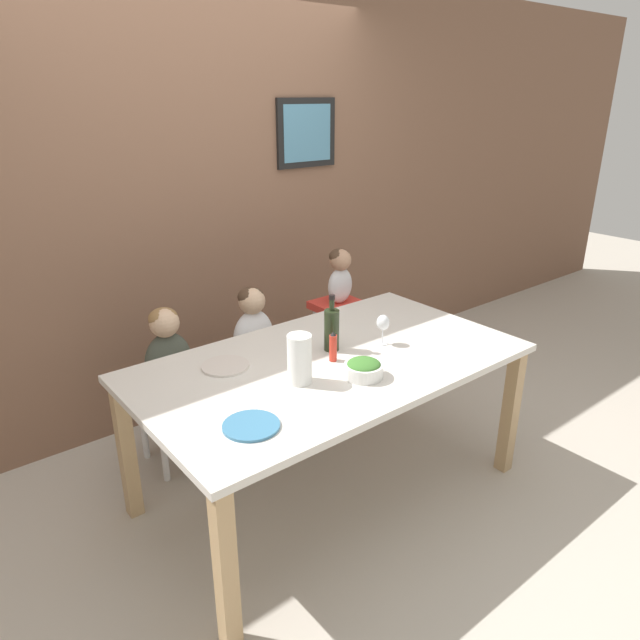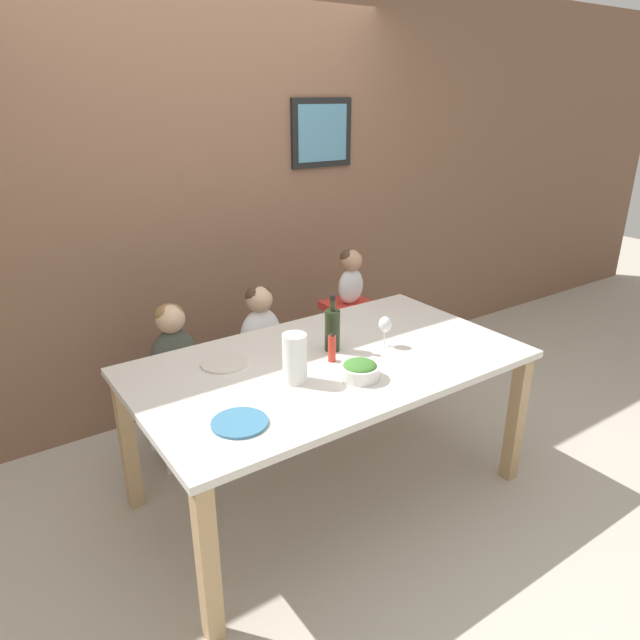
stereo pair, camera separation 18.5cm
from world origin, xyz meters
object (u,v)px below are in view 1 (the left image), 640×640
(person_child_center, at_px, (253,325))
(dinner_plate_back_left, at_px, (225,366))
(person_child_left, at_px, (167,349))
(wine_glass_near, at_px, (383,323))
(person_baby_right, at_px, (340,272))
(salad_bowl_large, at_px, (364,368))
(chair_far_left, at_px, (173,402))
(chair_far_center, at_px, (255,374))
(chair_right_highchair, at_px, (339,325))
(paper_towel_roll, at_px, (299,359))
(wine_bottle, at_px, (332,329))
(dinner_plate_front_left, at_px, (251,426))

(person_child_center, relative_size, dinner_plate_back_left, 2.13)
(person_child_left, height_order, wine_glass_near, person_child_left)
(person_baby_right, height_order, salad_bowl_large, person_baby_right)
(chair_far_left, relative_size, person_baby_right, 1.24)
(chair_far_center, relative_size, chair_right_highchair, 0.66)
(chair_far_center, distance_m, person_baby_right, 0.85)
(person_baby_right, bearing_deg, person_child_center, -179.96)
(chair_far_center, bearing_deg, person_child_left, 179.87)
(chair_far_left, bearing_deg, person_child_left, 90.00)
(person_child_left, height_order, paper_towel_roll, paper_towel_roll)
(chair_far_left, xyz_separation_m, salad_bowl_large, (0.51, -0.99, 0.44))
(chair_far_center, bearing_deg, wine_glass_near, -69.44)
(chair_far_left, relative_size, wine_bottle, 1.55)
(wine_glass_near, relative_size, dinner_plate_front_left, 0.71)
(wine_glass_near, bearing_deg, chair_right_highchair, 63.85)
(person_child_left, height_order, wine_bottle, wine_bottle)
(chair_right_highchair, relative_size, person_child_center, 1.43)
(wine_glass_near, bearing_deg, person_baby_right, 63.90)
(person_child_left, distance_m, dinner_plate_front_left, 1.04)
(paper_towel_roll, distance_m, salad_bowl_large, 0.30)
(person_child_left, relative_size, dinner_plate_front_left, 2.13)
(wine_glass_near, distance_m, dinner_plate_back_left, 0.82)
(chair_far_left, distance_m, dinner_plate_back_left, 0.65)
(person_child_center, bearing_deg, person_baby_right, 0.04)
(person_child_center, bearing_deg, paper_towel_roll, -108.83)
(salad_bowl_large, relative_size, dinner_plate_front_left, 0.80)
(person_child_center, distance_m, wine_bottle, 0.70)
(chair_right_highchair, height_order, dinner_plate_front_left, dinner_plate_front_left)
(chair_right_highchair, xyz_separation_m, dinner_plate_back_left, (-1.15, -0.51, 0.25))
(chair_far_left, height_order, paper_towel_roll, paper_towel_roll)
(chair_far_center, distance_m, paper_towel_roll, 1.03)
(chair_right_highchair, bearing_deg, person_baby_right, 90.00)
(chair_right_highchair, bearing_deg, paper_towel_roll, -138.67)
(chair_right_highchair, distance_m, wine_glass_near, 0.94)
(salad_bowl_large, bearing_deg, person_child_left, 117.28)
(person_baby_right, height_order, wine_glass_near, person_baby_right)
(chair_far_left, xyz_separation_m, dinner_plate_front_left, (-0.12, -1.03, 0.40))
(person_baby_right, bearing_deg, dinner_plate_back_left, -156.01)
(chair_far_center, bearing_deg, chair_far_left, 180.00)
(chair_right_highchair, relative_size, person_child_left, 1.43)
(chair_far_left, distance_m, wine_bottle, 1.03)
(chair_far_center, bearing_deg, paper_towel_roll, -108.85)
(chair_far_left, height_order, dinner_plate_back_left, dinner_plate_back_left)
(dinner_plate_front_left, bearing_deg, person_child_center, 57.36)
(person_child_left, height_order, salad_bowl_large, person_child_left)
(chair_right_highchair, bearing_deg, person_child_left, 179.94)
(chair_far_center, xyz_separation_m, paper_towel_roll, (-0.29, -0.85, 0.51))
(chair_right_highchair, height_order, wine_bottle, wine_bottle)
(person_baby_right, relative_size, wine_glass_near, 2.29)
(wine_bottle, distance_m, paper_towel_roll, 0.38)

